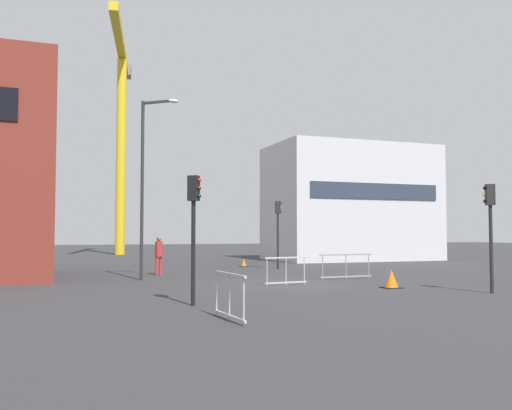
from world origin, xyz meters
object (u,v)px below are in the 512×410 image
object	(u,v)px
streetlamp_tall	(146,175)
pedestrian_walking	(159,252)
construction_crane	(121,112)
traffic_light_corner	(490,219)
traffic_light_far	(278,223)
traffic_cone_on_verge	(244,263)
traffic_cone_striped	(391,280)
traffic_light_near	(194,217)

from	to	relation	value
streetlamp_tall	pedestrian_walking	world-z (taller)	streetlamp_tall
construction_crane	pedestrian_walking	xyz separation A→B (m)	(-1.03, -25.97, -12.15)
traffic_light_corner	traffic_light_far	xyz separation A→B (m)	(-1.99, 13.82, 0.09)
traffic_light_far	traffic_cone_on_verge	xyz separation A→B (m)	(-1.01, 2.92, -2.34)
traffic_light_far	pedestrian_walking	xyz separation A→B (m)	(-6.99, -2.10, -1.46)
traffic_cone_striped	traffic_light_corner	bearing A→B (deg)	-50.69
traffic_light_near	traffic_cone_on_verge	world-z (taller)	traffic_light_near
traffic_cone_on_verge	traffic_cone_striped	world-z (taller)	traffic_cone_striped
traffic_light_corner	traffic_light_near	bearing A→B (deg)	178.33
pedestrian_walking	traffic_cone_striped	bearing A→B (deg)	-53.11
pedestrian_walking	traffic_cone_on_verge	world-z (taller)	pedestrian_walking
construction_crane	traffic_light_corner	size ratio (longest dim) A/B	5.33
traffic_cone_on_verge	traffic_cone_striped	size ratio (longest dim) A/B	0.69
traffic_light_near	traffic_cone_on_verge	bearing A→B (deg)	66.77
construction_crane	traffic_light_far	distance (m)	26.82
streetlamp_tall	traffic_light_far	distance (m)	9.53
traffic_light_corner	traffic_light_far	bearing A→B (deg)	98.19
streetlamp_tall	traffic_cone_striped	distance (m)	11.00
pedestrian_walking	traffic_light_corner	bearing A→B (deg)	-52.56
traffic_cone_on_verge	traffic_cone_striped	bearing A→B (deg)	-86.52
construction_crane	streetlamp_tall	size ratio (longest dim) A/B	2.52
streetlamp_tall	traffic_light_corner	world-z (taller)	streetlamp_tall
traffic_light_near	traffic_light_far	world-z (taller)	traffic_light_far
construction_crane	traffic_light_far	bearing A→B (deg)	-75.98
traffic_light_corner	traffic_cone_on_verge	bearing A→B (deg)	100.16
traffic_cone_striped	construction_crane	bearing A→B (deg)	99.40
streetlamp_tall	pedestrian_walking	bearing A→B (deg)	68.65
traffic_light_corner	traffic_cone_on_verge	world-z (taller)	traffic_light_corner
construction_crane	traffic_light_near	bearing A→B (deg)	-93.24
construction_crane	pedestrian_walking	world-z (taller)	construction_crane
pedestrian_walking	traffic_cone_striped	distance (m)	11.41
traffic_light_near	streetlamp_tall	bearing A→B (deg)	89.68
streetlamp_tall	traffic_light_near	distance (m)	9.01
traffic_light_corner	pedestrian_walking	size ratio (longest dim) A/B	1.96
pedestrian_walking	traffic_cone_striped	world-z (taller)	pedestrian_walking
traffic_light_far	traffic_cone_on_verge	bearing A→B (deg)	109.07
streetlamp_tall	traffic_light_corner	xyz separation A→B (m)	(10.01, -9.06, -2.03)
streetlamp_tall	traffic_cone_striped	size ratio (longest dim) A/B	11.62
construction_crane	traffic_cone_striped	size ratio (longest dim) A/B	29.27
streetlamp_tall	traffic_cone_on_verge	xyz separation A→B (m)	(7.01, 7.68, -4.28)
construction_crane	traffic_cone_striped	world-z (taller)	construction_crane
pedestrian_walking	traffic_cone_striped	size ratio (longest dim) A/B	2.80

